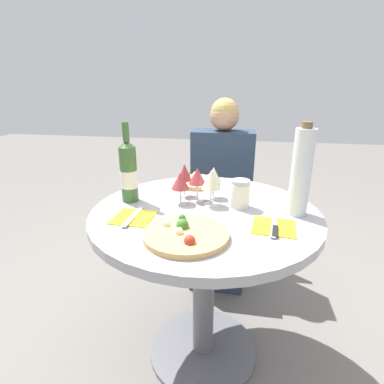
# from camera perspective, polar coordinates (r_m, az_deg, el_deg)

# --- Properties ---
(ground_plane) EXTENTS (12.00, 12.00, 0.00)m
(ground_plane) POSITION_cam_1_polar(r_m,az_deg,el_deg) (1.69, 2.05, -27.87)
(ground_plane) COLOR slate
(ground_plane) RESTS_ON ground
(dining_table) EXTENTS (0.93, 0.93, 0.76)m
(dining_table) POSITION_cam_1_polar(r_m,az_deg,el_deg) (1.32, 2.36, -10.56)
(dining_table) COLOR slate
(dining_table) RESTS_ON ground_plane
(chair_behind_diner) EXTENTS (0.40, 0.40, 0.84)m
(chair_behind_diner) POSITION_cam_1_polar(r_m,az_deg,el_deg) (2.13, 5.68, -3.26)
(chair_behind_diner) COLOR #ADADB2
(chair_behind_diner) RESTS_ON ground_plane
(seated_diner) EXTENTS (0.39, 0.42, 1.17)m
(seated_diner) POSITION_cam_1_polar(r_m,az_deg,el_deg) (1.96, 5.46, -2.12)
(seated_diner) COLOR #28384C
(seated_diner) RESTS_ON ground_plane
(pizza_large) EXTENTS (0.29, 0.29, 0.05)m
(pizza_large) POSITION_cam_1_polar(r_m,az_deg,el_deg) (1.02, -1.22, -7.97)
(pizza_large) COLOR tan
(pizza_large) RESTS_ON dining_table
(pizza_small_far) EXTENTS (0.23, 0.23, 0.05)m
(pizza_small_far) POSITION_cam_1_polar(r_m,az_deg,el_deg) (1.55, 0.81, 2.10)
(pizza_small_far) COLOR #DBB26B
(pizza_small_far) RESTS_ON dining_table
(wine_bottle) EXTENTS (0.07, 0.07, 0.34)m
(wine_bottle) POSITION_cam_1_polar(r_m,az_deg,el_deg) (1.32, -11.98, 3.74)
(wine_bottle) COLOR #38602D
(wine_bottle) RESTS_ON dining_table
(tall_carafe) EXTENTS (0.08, 0.08, 0.36)m
(tall_carafe) POSITION_cam_1_polar(r_m,az_deg,el_deg) (1.21, 20.07, 3.52)
(tall_carafe) COLOR silver
(tall_carafe) RESTS_ON dining_table
(sugar_shaker) EXTENTS (0.08, 0.08, 0.12)m
(sugar_shaker) POSITION_cam_1_polar(r_m,az_deg,el_deg) (1.25, 9.14, -0.34)
(sugar_shaker) COLOR silver
(sugar_shaker) RESTS_ON dining_table
(wine_glass_front_left) EXTENTS (0.08, 0.08, 0.14)m
(wine_glass_front_left) POSITION_cam_1_polar(r_m,az_deg,el_deg) (1.27, -2.25, 2.05)
(wine_glass_front_left) COLOR silver
(wine_glass_front_left) RESTS_ON dining_table
(wine_glass_front_right) EXTENTS (0.08, 0.08, 0.16)m
(wine_glass_front_right) POSITION_cam_1_polar(r_m,az_deg,el_deg) (1.24, 3.70, 2.32)
(wine_glass_front_right) COLOR silver
(wine_glass_front_right) RESTS_ON dining_table
(wine_glass_back_right) EXTENTS (0.07, 0.07, 0.14)m
(wine_glass_back_right) POSITION_cam_1_polar(r_m,az_deg,el_deg) (1.33, 4.13, 3.12)
(wine_glass_back_right) COLOR silver
(wine_glass_back_right) RESTS_ON dining_table
(wine_glass_center) EXTENTS (0.08, 0.08, 0.15)m
(wine_glass_center) POSITION_cam_1_polar(r_m,az_deg,el_deg) (1.30, 1.02, 2.95)
(wine_glass_center) COLOR silver
(wine_glass_center) RESTS_ON dining_table
(wine_glass_back_left) EXTENTS (0.06, 0.06, 0.15)m
(wine_glass_back_left) POSITION_cam_1_polar(r_m,az_deg,el_deg) (1.35, -1.44, 3.63)
(wine_glass_back_left) COLOR silver
(wine_glass_back_left) RESTS_ON dining_table
(place_setting_left) EXTENTS (0.15, 0.19, 0.01)m
(place_setting_left) POSITION_cam_1_polar(r_m,az_deg,el_deg) (1.18, -11.15, -4.77)
(place_setting_left) COLOR yellow
(place_setting_left) RESTS_ON dining_table
(place_setting_right) EXTENTS (0.17, 0.19, 0.01)m
(place_setting_right) POSITION_cam_1_polar(r_m,az_deg,el_deg) (1.12, 15.35, -6.41)
(place_setting_right) COLOR yellow
(place_setting_right) RESTS_ON dining_table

